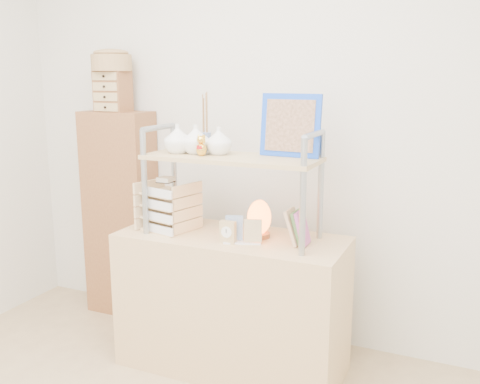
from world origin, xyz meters
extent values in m
cube|color=silver|center=(0.00, 1.70, 1.30)|extent=(3.40, 0.02, 2.60)
cube|color=tan|center=(0.00, 1.20, 0.38)|extent=(1.20, 0.50, 0.75)
cube|color=brown|center=(-0.98, 1.57, 0.68)|extent=(0.45, 0.24, 1.35)
cylinder|color=#92999F|center=(-0.43, 1.05, 1.02)|extent=(0.03, 0.03, 0.55)
cylinder|color=#92999F|center=(-0.43, 1.35, 1.02)|extent=(0.03, 0.03, 0.55)
cylinder|color=#92999F|center=(-0.43, 1.20, 1.30)|extent=(0.03, 0.30, 0.03)
cylinder|color=#92999F|center=(0.43, 1.05, 1.02)|extent=(0.03, 0.03, 0.55)
cylinder|color=#92999F|center=(0.43, 1.35, 1.02)|extent=(0.03, 0.03, 0.55)
cylinder|color=#92999F|center=(0.43, 1.20, 1.30)|extent=(0.03, 0.30, 0.03)
cube|color=tan|center=(0.00, 1.20, 1.16)|extent=(0.90, 0.34, 0.02)
imported|color=white|center=(-0.30, 1.18, 1.25)|extent=(0.15, 0.15, 0.15)
imported|color=white|center=(-0.20, 1.20, 1.25)|extent=(0.15, 0.15, 0.15)
imported|color=white|center=(-0.08, 1.22, 1.24)|extent=(0.14, 0.14, 0.14)
cylinder|color=#254FA2|center=(-0.21, 1.32, 1.22)|extent=(0.07, 0.07, 0.10)
cube|color=blue|center=(0.28, 1.30, 1.33)|extent=(0.32, 0.07, 0.31)
cube|color=brown|center=(0.28, 1.29, 1.33)|extent=(0.26, 0.04, 0.26)
cube|color=#B9519C|center=(0.39, 1.20, 0.83)|extent=(0.06, 0.12, 0.17)
cube|color=#5A8F47|center=(0.36, 1.22, 0.83)|extent=(0.06, 0.12, 0.17)
cube|color=tan|center=(0.34, 1.20, 0.83)|extent=(0.07, 0.13, 0.17)
cube|color=#D8BD81|center=(-0.37, 1.18, 0.76)|extent=(0.29, 0.27, 0.01)
cube|color=white|center=(-0.37, 1.07, 0.78)|extent=(0.22, 0.06, 0.04)
cube|color=#D8BD81|center=(-0.37, 1.18, 0.82)|extent=(0.29, 0.27, 0.01)
cube|color=white|center=(-0.37, 1.07, 0.84)|extent=(0.22, 0.06, 0.04)
cube|color=#D8BD81|center=(-0.37, 1.18, 0.89)|extent=(0.29, 0.27, 0.01)
cube|color=white|center=(-0.37, 1.07, 0.91)|extent=(0.22, 0.06, 0.04)
cube|color=#D8BD81|center=(-0.37, 1.18, 0.95)|extent=(0.29, 0.27, 0.01)
cube|color=white|center=(-0.37, 1.07, 0.98)|extent=(0.22, 0.06, 0.04)
cube|color=beige|center=(-0.37, 1.16, 1.03)|extent=(0.07, 0.07, 0.03)
cylinder|color=brown|center=(0.14, 1.23, 0.76)|extent=(0.11, 0.11, 0.02)
ellipsoid|color=orange|center=(0.14, 1.23, 0.86)|extent=(0.13, 0.12, 0.18)
cube|color=tan|center=(0.04, 1.08, 0.81)|extent=(0.08, 0.03, 0.11)
cylinder|color=white|center=(0.04, 1.06, 0.81)|extent=(0.06, 0.00, 0.06)
cube|color=white|center=(0.10, 1.11, 0.75)|extent=(0.20, 0.11, 0.01)
cube|color=navy|center=(0.06, 1.11, 0.82)|extent=(0.09, 0.05, 0.12)
cube|color=tan|center=(0.16, 1.12, 0.82)|extent=(0.09, 0.05, 0.11)
cube|color=brown|center=(-0.98, 1.55, 1.48)|extent=(0.20, 0.15, 0.25)
cube|color=tan|center=(-0.98, 1.47, 1.38)|extent=(0.18, 0.01, 0.05)
cube|color=tan|center=(-0.98, 1.47, 1.44)|extent=(0.18, 0.01, 0.05)
cube|color=tan|center=(-0.98, 1.47, 1.51)|extent=(0.18, 0.01, 0.05)
cube|color=tan|center=(-0.98, 1.47, 1.57)|extent=(0.18, 0.01, 0.05)
cylinder|color=olive|center=(-0.98, 1.55, 1.65)|extent=(0.25, 0.25, 0.10)
camera|label=1|loc=(1.14, -1.24, 1.57)|focal=40.00mm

